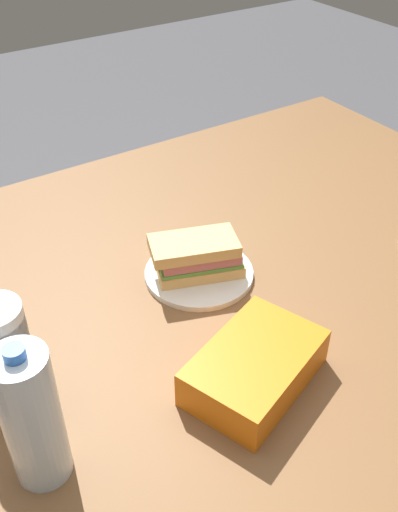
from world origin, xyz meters
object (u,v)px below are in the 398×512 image
Objects in this scene: paper_plate at (199,273)px; plastic_cup_stack at (6,359)px; chip_bag at (255,367)px; water_bottle_tall at (32,417)px; dining_table at (166,320)px; sandwich at (197,256)px.

plastic_cup_stack is at bearing 15.01° from paper_plate.
chip_bag is (0.08, 0.28, 0.03)m from paper_plate.
paper_plate is at bearing -149.83° from water_bottle_tall.
dining_table is 0.30m from chip_bag.
dining_table is at bearing 4.98° from paper_plate.
plastic_cup_stack reaches higher than sandwich.
sandwich is (-0.08, -0.01, 0.13)m from dining_table.
plastic_cup_stack reaches higher than chip_bag.
dining_table is 8.20× the size of chip_bag.
water_bottle_tall is at bearing 87.21° from plastic_cup_stack.
water_bottle_tall reaches higher than dining_table.
plastic_cup_stack is (0.41, 0.11, 0.05)m from sandwich.
sandwich is at bearing 7.04° from paper_plate.
sandwich is 0.83× the size of water_bottle_tall.
plastic_cup_stack is at bearing 15.09° from sandwich.
paper_plate is 0.96× the size of chip_bag.
paper_plate is 0.44m from plastic_cup_stack.
chip_bag reaches higher than paper_plate.
dining_table is 0.15m from sandwich.
sandwich is 0.43m from plastic_cup_stack.
water_bottle_tall is 0.14m from plastic_cup_stack.
dining_table is 7.68× the size of water_bottle_tall.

